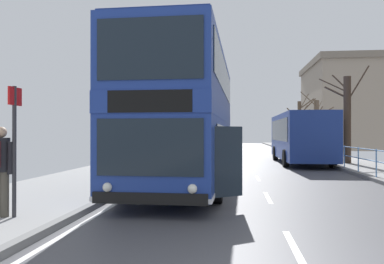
{
  "coord_description": "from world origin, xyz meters",
  "views": [
    {
      "loc": [
        -0.94,
        -3.68,
        1.8
      ],
      "look_at": [
        -2.11,
        7.02,
        1.84
      ],
      "focal_mm": 36.35,
      "sensor_mm": 36.0,
      "label": 1
    }
  ],
  "objects_px": {
    "double_decker_bus_main": "(187,117)",
    "pedestrian_with_backpack": "(0,164)",
    "bare_tree_far_01": "(317,125)",
    "bare_tree_far_02": "(300,123)",
    "background_building_01": "(360,105)",
    "background_bus_far_lane": "(300,137)",
    "bare_tree_far_00": "(347,118)",
    "bus_stop_sign_near": "(14,136)"
  },
  "relations": [
    {
      "from": "double_decker_bus_main",
      "to": "pedestrian_with_backpack",
      "type": "xyz_separation_m",
      "value": [
        -3.02,
        -5.95,
        -1.17
      ]
    },
    {
      "from": "bare_tree_far_01",
      "to": "bare_tree_far_02",
      "type": "relative_size",
      "value": 0.89
    },
    {
      "from": "double_decker_bus_main",
      "to": "background_building_01",
      "type": "height_order",
      "value": "background_building_01"
    },
    {
      "from": "background_bus_far_lane",
      "to": "bare_tree_far_02",
      "type": "relative_size",
      "value": 1.6
    },
    {
      "from": "double_decker_bus_main",
      "to": "bare_tree_far_01",
      "type": "relative_size",
      "value": 2.08
    },
    {
      "from": "bare_tree_far_01",
      "to": "background_bus_far_lane",
      "type": "bearing_deg",
      "value": -106.5
    },
    {
      "from": "double_decker_bus_main",
      "to": "background_building_01",
      "type": "relative_size",
      "value": 0.81
    },
    {
      "from": "double_decker_bus_main",
      "to": "bare_tree_far_00",
      "type": "distance_m",
      "value": 12.39
    },
    {
      "from": "bare_tree_far_02",
      "to": "background_building_01",
      "type": "distance_m",
      "value": 10.37
    },
    {
      "from": "pedestrian_with_backpack",
      "to": "bare_tree_far_00",
      "type": "distance_m",
      "value": 19.01
    },
    {
      "from": "background_bus_far_lane",
      "to": "bus_stop_sign_near",
      "type": "relative_size",
      "value": 3.56
    },
    {
      "from": "background_bus_far_lane",
      "to": "background_building_01",
      "type": "height_order",
      "value": "background_building_01"
    },
    {
      "from": "bare_tree_far_01",
      "to": "bus_stop_sign_near",
      "type": "bearing_deg",
      "value": -112.74
    },
    {
      "from": "bus_stop_sign_near",
      "to": "background_building_01",
      "type": "bearing_deg",
      "value": 64.66
    },
    {
      "from": "background_bus_far_lane",
      "to": "bare_tree_far_00",
      "type": "relative_size",
      "value": 1.7
    },
    {
      "from": "bare_tree_far_02",
      "to": "background_building_01",
      "type": "bearing_deg",
      "value": 37.38
    },
    {
      "from": "bus_stop_sign_near",
      "to": "pedestrian_with_backpack",
      "type": "bearing_deg",
      "value": -173.86
    },
    {
      "from": "background_bus_far_lane",
      "to": "double_decker_bus_main",
      "type": "bearing_deg",
      "value": -117.32
    },
    {
      "from": "pedestrian_with_backpack",
      "to": "double_decker_bus_main",
      "type": "bearing_deg",
      "value": 63.1
    },
    {
      "from": "bare_tree_far_02",
      "to": "pedestrian_with_backpack",
      "type": "bearing_deg",
      "value": -108.41
    },
    {
      "from": "double_decker_bus_main",
      "to": "pedestrian_with_backpack",
      "type": "bearing_deg",
      "value": -116.9
    },
    {
      "from": "background_bus_far_lane",
      "to": "pedestrian_with_backpack",
      "type": "distance_m",
      "value": 18.83
    },
    {
      "from": "background_bus_far_lane",
      "to": "bare_tree_far_01",
      "type": "bearing_deg",
      "value": 73.5
    },
    {
      "from": "background_bus_far_lane",
      "to": "bare_tree_far_02",
      "type": "distance_m",
      "value": 18.06
    },
    {
      "from": "bare_tree_far_01",
      "to": "background_building_01",
      "type": "xyz_separation_m",
      "value": [
        7.81,
        13.36,
        2.66
      ]
    },
    {
      "from": "bare_tree_far_02",
      "to": "bare_tree_far_01",
      "type": "bearing_deg",
      "value": -88.17
    },
    {
      "from": "bare_tree_far_00",
      "to": "bare_tree_far_02",
      "type": "bearing_deg",
      "value": 88.41
    },
    {
      "from": "background_bus_far_lane",
      "to": "bare_tree_far_00",
      "type": "distance_m",
      "value": 2.91
    },
    {
      "from": "double_decker_bus_main",
      "to": "background_bus_far_lane",
      "type": "relative_size",
      "value": 1.17
    },
    {
      "from": "background_bus_far_lane",
      "to": "bare_tree_far_01",
      "type": "distance_m",
      "value": 11.05
    },
    {
      "from": "background_bus_far_lane",
      "to": "background_building_01",
      "type": "bearing_deg",
      "value": 65.43
    },
    {
      "from": "bare_tree_far_01",
      "to": "background_building_01",
      "type": "bearing_deg",
      "value": 59.69
    },
    {
      "from": "background_bus_far_lane",
      "to": "bare_tree_far_00",
      "type": "bearing_deg",
      "value": -28.66
    },
    {
      "from": "pedestrian_with_backpack",
      "to": "bus_stop_sign_near",
      "type": "height_order",
      "value": "bus_stop_sign_near"
    },
    {
      "from": "pedestrian_with_backpack",
      "to": "bare_tree_far_00",
      "type": "relative_size",
      "value": 0.33
    },
    {
      "from": "background_bus_far_lane",
      "to": "bare_tree_far_01",
      "type": "xyz_separation_m",
      "value": [
        3.13,
        10.56,
        0.9
      ]
    },
    {
      "from": "pedestrian_with_backpack",
      "to": "bare_tree_far_01",
      "type": "bearing_deg",
      "value": 66.76
    },
    {
      "from": "pedestrian_with_backpack",
      "to": "bare_tree_far_00",
      "type": "bearing_deg",
      "value": 54.65
    },
    {
      "from": "background_bus_far_lane",
      "to": "background_building_01",
      "type": "distance_m",
      "value": 26.54
    },
    {
      "from": "bare_tree_far_00",
      "to": "bare_tree_far_01",
      "type": "distance_m",
      "value": 11.88
    },
    {
      "from": "double_decker_bus_main",
      "to": "bus_stop_sign_near",
      "type": "xyz_separation_m",
      "value": [
        -2.73,
        -5.92,
        -0.61
      ]
    },
    {
      "from": "bare_tree_far_02",
      "to": "background_building_01",
      "type": "height_order",
      "value": "background_building_01"
    }
  ]
}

